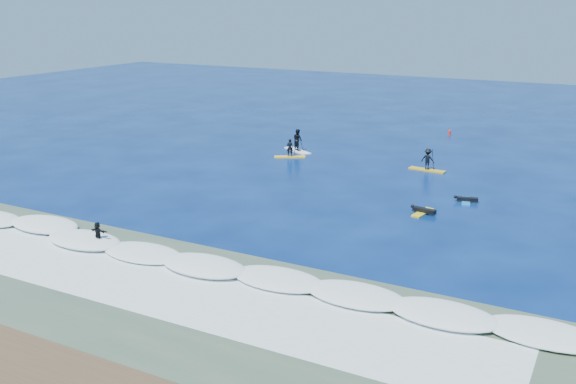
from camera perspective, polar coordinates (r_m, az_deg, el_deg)
The scene contains 12 objects.
ground at distance 41.45m, azimuth -0.42°, elevation -1.69°, with size 160.00×160.00×0.00m, color #031646.
wet_sand_strip at distance 26.30m, azimuth -24.12°, elevation -14.58°, with size 90.00×5.00×0.08m, color #463420.
shallow_water at distance 30.73m, azimuth -13.09°, elevation -8.86°, with size 90.00×13.00×0.01m, color #394E3D.
breaking_wave at distance 33.55m, azimuth -8.63°, elevation -6.39°, with size 40.00×6.00×0.30m, color white.
whitewater at distance 31.42m, azimuth -11.90°, elevation -8.21°, with size 34.00×5.00×0.02m, color silver.
sup_paddler_left at distance 55.63m, azimuth 0.16°, elevation 3.68°, with size 2.66×1.91×1.88m.
sup_paddler_center at distance 57.94m, azimuth 0.87°, elevation 4.50°, with size 3.30×2.48×2.36m.
sup_paddler_right at distance 52.38m, azimuth 12.31°, elevation 2.73°, with size 3.00×1.02×2.07m.
prone_paddler_near at distance 41.83m, azimuth 11.91°, elevation -1.66°, with size 1.72×2.23×0.45m.
prone_paddler_far at distance 44.87m, azimuth 15.54°, elevation -0.69°, with size 1.60×2.09×0.42m.
wave_surfer at distance 36.79m, azimuth -16.53°, elevation -3.60°, with size 1.76×0.59×1.25m.
marker_buoy at distance 67.19m, azimuth 14.16°, elevation 5.16°, with size 0.28×0.28×0.67m.
Camera 1 is at (18.76, -34.61, 12.96)m, focal length 40.00 mm.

